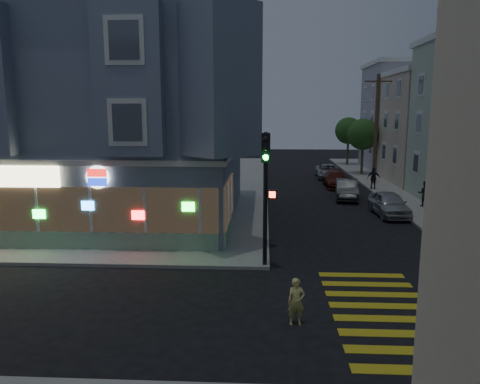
# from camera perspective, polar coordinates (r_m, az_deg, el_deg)

# --- Properties ---
(ground) EXTENTS (120.00, 120.00, 0.00)m
(ground) POSITION_cam_1_polar(r_m,az_deg,el_deg) (17.07, -6.62, -11.56)
(ground) COLOR black
(ground) RESTS_ON ground
(sidewalk_nw) EXTENTS (33.00, 42.00, 0.15)m
(sidewalk_nw) POSITION_cam_1_polar(r_m,az_deg,el_deg) (42.38, -19.59, 1.01)
(sidewalk_nw) COLOR gray
(sidewalk_nw) RESTS_ON ground
(corner_building) EXTENTS (14.60, 14.60, 11.40)m
(corner_building) POSITION_cam_1_polar(r_m,az_deg,el_deg) (28.04, -15.37, 8.74)
(corner_building) COLOR slate
(corner_building) RESTS_ON sidewalk_nw
(row_house_c) EXTENTS (12.00, 8.60, 9.00)m
(row_house_c) POSITION_cam_1_polar(r_m,az_deg,el_deg) (44.00, 25.57, 6.92)
(row_house_c) COLOR #BCA791
(row_house_c) RESTS_ON sidewalk_ne
(row_house_d) EXTENTS (12.00, 8.60, 10.50)m
(row_house_d) POSITION_cam_1_polar(r_m,az_deg,el_deg) (52.41, 21.88, 8.34)
(row_house_d) COLOR #A19BAA
(row_house_d) RESTS_ON sidewalk_ne
(utility_pole) EXTENTS (2.20, 0.30, 9.00)m
(utility_pole) POSITION_cam_1_polar(r_m,az_deg,el_deg) (40.74, 16.26, 7.54)
(utility_pole) COLOR #4C3826
(utility_pole) RESTS_ON sidewalk_ne
(street_tree_near) EXTENTS (3.00, 3.00, 5.30)m
(street_tree_near) POSITION_cam_1_polar(r_m,az_deg,el_deg) (46.68, 14.78, 6.80)
(street_tree_near) COLOR #4C3826
(street_tree_near) RESTS_ON sidewalk_ne
(street_tree_far) EXTENTS (3.00, 3.00, 5.30)m
(street_tree_far) POSITION_cam_1_polar(r_m,az_deg,el_deg) (54.53, 13.08, 7.28)
(street_tree_far) COLOR #4C3826
(street_tree_far) RESTS_ON sidewalk_ne
(running_child) EXTENTS (0.55, 0.39, 1.41)m
(running_child) POSITION_cam_1_polar(r_m,az_deg,el_deg) (14.18, 6.86, -13.13)
(running_child) COLOR #DAD56F
(running_child) RESTS_ON ground
(pedestrian_a) EXTENTS (0.97, 0.87, 1.65)m
(pedestrian_a) POSITION_cam_1_polar(r_m,az_deg,el_deg) (32.10, 21.57, -0.19)
(pedestrian_a) COLOR black
(pedestrian_a) RESTS_ON sidewalk_ne
(pedestrian_b) EXTENTS (1.06, 0.64, 1.70)m
(pedestrian_b) POSITION_cam_1_polar(r_m,az_deg,el_deg) (37.97, 15.98, 1.64)
(pedestrian_b) COLOR black
(pedestrian_b) RESTS_ON sidewalk_ne
(parked_car_a) EXTENTS (1.93, 4.32, 1.44)m
(parked_car_a) POSITION_cam_1_polar(r_m,az_deg,el_deg) (29.27, 17.72, -1.39)
(parked_car_a) COLOR #AAAEB2
(parked_car_a) RESTS_ON ground
(parked_car_b) EXTENTS (2.01, 4.40, 1.40)m
(parked_car_b) POSITION_cam_1_polar(r_m,az_deg,el_deg) (33.93, 12.88, 0.31)
(parked_car_b) COLOR #36393A
(parked_car_b) RESTS_ON ground
(parked_car_c) EXTENTS (1.81, 4.45, 1.29)m
(parked_car_c) POSITION_cam_1_polar(r_m,az_deg,el_deg) (39.01, 11.59, 1.51)
(parked_car_c) COLOR #561C13
(parked_car_c) RESTS_ON ground
(parked_car_d) EXTENTS (2.24, 4.61, 1.27)m
(parked_car_d) POSITION_cam_1_polar(r_m,az_deg,el_deg) (44.12, 10.69, 2.48)
(parked_car_d) COLOR #A7ABB2
(parked_car_d) RESTS_ON ground
(traffic_signal) EXTENTS (0.60, 0.59, 5.27)m
(traffic_signal) POSITION_cam_1_polar(r_m,az_deg,el_deg) (18.00, 3.19, 1.86)
(traffic_signal) COLOR black
(traffic_signal) RESTS_ON sidewalk_nw
(fire_hydrant) EXTENTS (0.44, 0.25, 0.76)m
(fire_hydrant) POSITION_cam_1_polar(r_m,az_deg,el_deg) (30.82, 22.37, -1.44)
(fire_hydrant) COLOR white
(fire_hydrant) RESTS_ON sidewalk_ne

